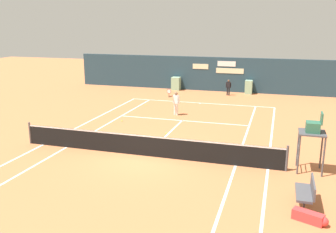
{
  "coord_description": "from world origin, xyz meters",
  "views": [
    {
      "loc": [
        5.5,
        -14.54,
        5.75
      ],
      "look_at": [
        -0.19,
        4.1,
        0.8
      ],
      "focal_mm": 39.43,
      "sensor_mm": 36.0,
      "label": 1
    }
  ],
  "objects_px": {
    "tennis_ball_near_service_line": "(122,121)",
    "umpire_chair": "(313,132)",
    "ball_kid_centre_post": "(228,86)",
    "tennis_ball_mid_court": "(146,105)",
    "player_bench": "(307,191)",
    "equipment_bag": "(311,218)",
    "player_on_baseline": "(176,101)",
    "tennis_ball_by_sideline": "(166,133)"
  },
  "relations": [
    {
      "from": "umpire_chair",
      "to": "player_on_baseline",
      "type": "relative_size",
      "value": 1.38
    },
    {
      "from": "umpire_chair",
      "to": "player_on_baseline",
      "type": "height_order",
      "value": "umpire_chair"
    },
    {
      "from": "tennis_ball_near_service_line",
      "to": "umpire_chair",
      "type": "bearing_deg",
      "value": -25.29
    },
    {
      "from": "equipment_bag",
      "to": "player_on_baseline",
      "type": "bearing_deg",
      "value": 122.86
    },
    {
      "from": "player_bench",
      "to": "player_on_baseline",
      "type": "relative_size",
      "value": 0.79
    },
    {
      "from": "player_bench",
      "to": "tennis_ball_mid_court",
      "type": "relative_size",
      "value": 20.4
    },
    {
      "from": "equipment_bag",
      "to": "player_on_baseline",
      "type": "distance_m",
      "value": 13.74
    },
    {
      "from": "tennis_ball_by_sideline",
      "to": "tennis_ball_mid_court",
      "type": "relative_size",
      "value": 1.0
    },
    {
      "from": "player_bench",
      "to": "ball_kid_centre_post",
      "type": "bearing_deg",
      "value": 15.66
    },
    {
      "from": "equipment_bag",
      "to": "tennis_ball_mid_court",
      "type": "height_order",
      "value": "equipment_bag"
    },
    {
      "from": "tennis_ball_by_sideline",
      "to": "umpire_chair",
      "type": "bearing_deg",
      "value": -24.44
    },
    {
      "from": "ball_kid_centre_post",
      "to": "tennis_ball_by_sideline",
      "type": "relative_size",
      "value": 19.06
    },
    {
      "from": "umpire_chair",
      "to": "tennis_ball_near_service_line",
      "type": "distance_m",
      "value": 11.49
    },
    {
      "from": "ball_kid_centre_post",
      "to": "tennis_ball_mid_court",
      "type": "distance_m",
      "value": 7.61
    },
    {
      "from": "ball_kid_centre_post",
      "to": "equipment_bag",
      "type": "bearing_deg",
      "value": 106.17
    },
    {
      "from": "ball_kid_centre_post",
      "to": "tennis_ball_near_service_line",
      "type": "xyz_separation_m",
      "value": [
        -4.95,
        -10.15,
        -0.71
      ]
    },
    {
      "from": "player_on_baseline",
      "to": "tennis_ball_by_sideline",
      "type": "height_order",
      "value": "player_on_baseline"
    },
    {
      "from": "umpire_chair",
      "to": "tennis_ball_by_sideline",
      "type": "bearing_deg",
      "value": 65.56
    },
    {
      "from": "umpire_chair",
      "to": "tennis_ball_by_sideline",
      "type": "distance_m",
      "value": 7.84
    },
    {
      "from": "tennis_ball_near_service_line",
      "to": "tennis_ball_mid_court",
      "type": "height_order",
      "value": "same"
    },
    {
      "from": "tennis_ball_near_service_line",
      "to": "player_bench",
      "type": "bearing_deg",
      "value": -38.35
    },
    {
      "from": "tennis_ball_by_sideline",
      "to": "tennis_ball_mid_court",
      "type": "distance_m",
      "value": 7.14
    },
    {
      "from": "ball_kid_centre_post",
      "to": "tennis_ball_mid_court",
      "type": "height_order",
      "value": "ball_kid_centre_post"
    },
    {
      "from": "tennis_ball_by_sideline",
      "to": "tennis_ball_near_service_line",
      "type": "height_order",
      "value": "same"
    },
    {
      "from": "equipment_bag",
      "to": "tennis_ball_by_sideline",
      "type": "bearing_deg",
      "value": 132.76
    },
    {
      "from": "umpire_chair",
      "to": "player_on_baseline",
      "type": "bearing_deg",
      "value": 46.08
    },
    {
      "from": "ball_kid_centre_post",
      "to": "umpire_chair",
      "type": "bearing_deg",
      "value": 110.73
    },
    {
      "from": "equipment_bag",
      "to": "ball_kid_centre_post",
      "type": "xyz_separation_m",
      "value": [
        -5.15,
        19.18,
        0.59
      ]
    },
    {
      "from": "player_on_baseline",
      "to": "tennis_ball_mid_court",
      "type": "relative_size",
      "value": 25.91
    },
    {
      "from": "player_bench",
      "to": "umpire_chair",
      "type": "bearing_deg",
      "value": -5.14
    },
    {
      "from": "equipment_bag",
      "to": "tennis_ball_near_service_line",
      "type": "height_order",
      "value": "equipment_bag"
    },
    {
      "from": "player_bench",
      "to": "equipment_bag",
      "type": "relative_size",
      "value": 1.34
    },
    {
      "from": "tennis_ball_mid_court",
      "to": "player_on_baseline",
      "type": "bearing_deg",
      "value": -36.21
    },
    {
      "from": "umpire_chair",
      "to": "ball_kid_centre_post",
      "type": "bearing_deg",
      "value": 19.59
    },
    {
      "from": "umpire_chair",
      "to": "ball_kid_centre_post",
      "type": "xyz_separation_m",
      "value": [
        -5.34,
        15.01,
        -0.89
      ]
    },
    {
      "from": "ball_kid_centre_post",
      "to": "tennis_ball_by_sideline",
      "type": "xyz_separation_m",
      "value": [
        -1.64,
        -11.84,
        -0.71
      ]
    },
    {
      "from": "player_bench",
      "to": "tennis_ball_near_service_line",
      "type": "distance_m",
      "value": 12.78
    },
    {
      "from": "equipment_bag",
      "to": "tennis_ball_near_service_line",
      "type": "xyz_separation_m",
      "value": [
        -10.1,
        9.03,
        -0.13
      ]
    },
    {
      "from": "umpire_chair",
      "to": "tennis_ball_mid_court",
      "type": "bearing_deg",
      "value": 47.99
    },
    {
      "from": "umpire_chair",
      "to": "tennis_ball_near_service_line",
      "type": "bearing_deg",
      "value": 64.71
    },
    {
      "from": "umpire_chair",
      "to": "ball_kid_centre_post",
      "type": "relative_size",
      "value": 1.88
    },
    {
      "from": "ball_kid_centre_post",
      "to": "tennis_ball_by_sideline",
      "type": "bearing_deg",
      "value": 83.25
    }
  ]
}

